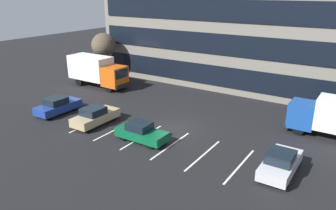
# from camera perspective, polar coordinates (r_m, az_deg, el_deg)

# --- Properties ---
(ground_plane) EXTENTS (120.00, 120.00, 0.00)m
(ground_plane) POSITION_cam_1_polar(r_m,az_deg,el_deg) (28.40, 1.41, -4.08)
(ground_plane) COLOR black
(office_building) EXTENTS (37.17, 13.13, 14.40)m
(office_building) POSITION_cam_1_polar(r_m,az_deg,el_deg) (42.55, 14.75, 13.32)
(office_building) COLOR slate
(office_building) RESTS_ON ground_plane
(lot_markings) EXTENTS (14.14, 5.40, 0.01)m
(lot_markings) POSITION_cam_1_polar(r_m,az_deg,el_deg) (26.12, -2.11, -6.29)
(lot_markings) COLOR silver
(lot_markings) RESTS_ON ground_plane
(box_truck_orange) EXTENTS (7.88, 2.61, 3.65)m
(box_truck_orange) POSITION_cam_1_polar(r_m,az_deg,el_deg) (41.03, -12.29, 5.99)
(box_truck_orange) COLOR #D85914
(box_truck_orange) RESTS_ON ground_plane
(sedan_silver) EXTENTS (1.85, 4.43, 1.59)m
(sedan_silver) POSITION_cam_1_polar(r_m,az_deg,el_deg) (22.75, 18.97, -9.52)
(sedan_silver) COLOR silver
(sedan_silver) RESTS_ON ground_plane
(sedan_navy) EXTENTS (1.86, 4.44, 1.59)m
(sedan_navy) POSITION_cam_1_polar(r_m,az_deg,el_deg) (33.31, -18.61, -0.11)
(sedan_navy) COLOR navy
(sedan_navy) RESTS_ON ground_plane
(sedan_forest) EXTENTS (4.19, 1.75, 1.50)m
(sedan_forest) POSITION_cam_1_polar(r_m,az_deg,el_deg) (26.01, -4.67, -4.76)
(sedan_forest) COLOR #0C5933
(sedan_forest) RESTS_ON ground_plane
(sedan_tan) EXTENTS (1.87, 4.46, 1.60)m
(sedan_tan) POSITION_cam_1_polar(r_m,az_deg,el_deg) (29.72, -12.54, -1.89)
(sedan_tan) COLOR tan
(sedan_tan) RESTS_ON ground_plane
(bare_tree) EXTENTS (3.19, 3.19, 5.98)m
(bare_tree) POSITION_cam_1_polar(r_m,az_deg,el_deg) (44.44, -11.13, 10.13)
(bare_tree) COLOR #473323
(bare_tree) RESTS_ON ground_plane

